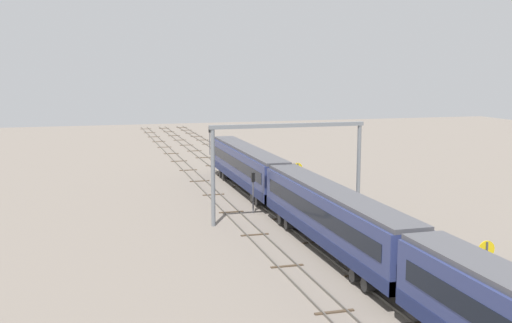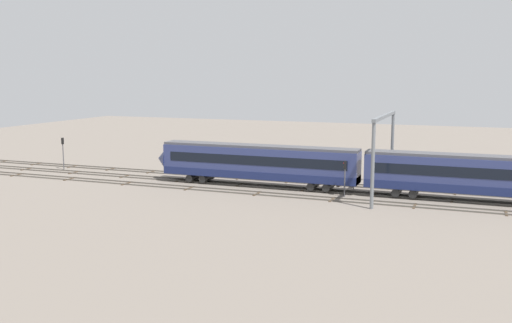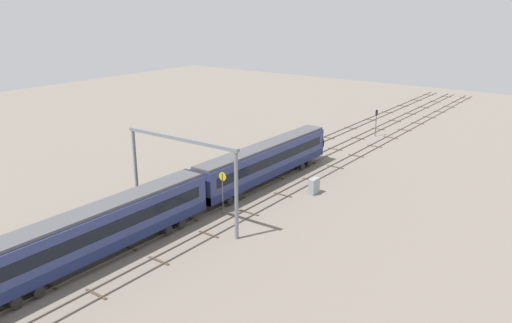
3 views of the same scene
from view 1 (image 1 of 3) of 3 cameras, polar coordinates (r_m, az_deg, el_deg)
ground_plane at (r=64.70m, az=0.46°, el=-3.66°), size 186.51×186.51×0.00m
track_near_foreground at (r=65.94m, az=3.98°, el=-3.39°), size 170.51×2.40×0.16m
track_with_train at (r=64.68m, az=0.46°, el=-3.60°), size 170.51×2.40×0.16m
track_middle at (r=63.67m, az=-3.19°, el=-3.81°), size 170.51×2.40×0.16m
train at (r=36.37m, az=14.20°, el=-9.47°), size 100.00×3.24×4.80m
overhead_gantry at (r=55.21m, az=3.02°, el=0.95°), size 0.40×14.44×8.93m
speed_sign_near_foreground at (r=59.87m, az=3.89°, el=-1.68°), size 0.14×0.91×4.73m
speed_sign_mid_trackside at (r=35.10m, az=20.51°, el=-9.47°), size 0.14×0.98×4.85m
signal_light_trackside_approach at (r=58.71m, az=-0.27°, el=-2.32°), size 0.31×0.32×3.96m
signal_light_trackside_departure at (r=98.81m, az=-4.32°, el=2.32°), size 0.31×0.32×4.49m
relay_cabinet at (r=72.06m, az=4.43°, el=-1.65°), size 1.51×0.72×1.88m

